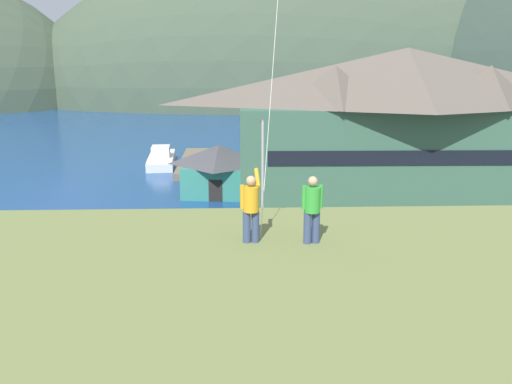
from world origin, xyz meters
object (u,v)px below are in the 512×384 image
at_px(storage_shed_waterside, 219,169).
at_px(person_kite_flyer, 251,206).
at_px(moored_boat_wharfside, 161,159).
at_px(parked_car_mid_row_far, 314,244).
at_px(person_companion, 312,208).
at_px(wharf_dock, 196,163).
at_px(parking_light_pole, 263,175).
at_px(parked_car_front_row_end, 75,253).
at_px(harbor_lodge, 404,120).
at_px(parked_car_back_row_right, 455,289).
at_px(parked_car_back_row_left, 37,308).
at_px(parked_car_mid_row_near, 192,260).
at_px(parked_car_corner_spot, 328,296).

height_order(storage_shed_waterside, person_kite_flyer, person_kite_flyer).
distance_m(moored_boat_wharfside, person_kite_flyer, 46.15).
distance_m(parked_car_mid_row_far, person_kite_flyer, 18.09).
bearing_deg(person_companion, wharf_dock, 98.02).
bearing_deg(parking_light_pole, parked_car_front_row_end, -159.43).
relative_size(harbor_lodge, person_kite_flyer, 15.32).
xyz_separation_m(parked_car_back_row_right, parked_car_back_row_left, (-18.68, -1.21, 0.00)).
height_order(harbor_lodge, parked_car_mid_row_near, harbor_lodge).
distance_m(parked_car_mid_row_far, person_companion, 17.91).
height_order(parked_car_corner_spot, person_companion, person_companion).
xyz_separation_m(parked_car_mid_row_near, person_kite_flyer, (2.75, -14.01, 6.86)).
relative_size(parked_car_back_row_right, person_companion, 2.44).
bearing_deg(parked_car_corner_spot, parked_car_mid_row_far, 87.11).
bearing_deg(person_kite_flyer, parked_car_back_row_left, 136.26).
distance_m(moored_boat_wharfside, parked_car_mid_row_near, 31.31).
bearing_deg(parked_car_back_row_right, parked_car_front_row_end, 164.04).
bearing_deg(parked_car_mid_row_near, moored_boat_wharfside, 100.43).
relative_size(harbor_lodge, parked_car_front_row_end, 6.69).
bearing_deg(parked_car_back_row_left, storage_shed_waterside, 72.93).
relative_size(parked_car_back_row_right, parking_light_pole, 0.55).
height_order(parked_car_mid_row_far, person_kite_flyer, person_kite_flyer).
relative_size(moored_boat_wharfside, parked_car_corner_spot, 2.03).
bearing_deg(harbor_lodge, wharf_dock, 143.45).
distance_m(moored_boat_wharfside, parked_car_back_row_left, 36.21).
xyz_separation_m(harbor_lodge, parked_car_back_row_right, (-3.65, -21.08, -5.38)).
xyz_separation_m(parking_light_pole, person_companion, (0.31, -19.26, 3.41)).
bearing_deg(moored_boat_wharfside, parked_car_front_row_end, -91.57).
relative_size(moored_boat_wharfside, parking_light_pole, 1.11).
distance_m(storage_shed_waterside, parked_car_back_row_right, 25.00).
bearing_deg(parked_car_front_row_end, parked_car_back_row_right, -15.96).
bearing_deg(parked_car_mid_row_far, harbor_lodge, 57.58).
relative_size(parked_car_back_row_left, parking_light_pole, 0.56).
relative_size(harbor_lodge, parked_car_corner_spot, 6.73).
xyz_separation_m(parked_car_mid_row_far, parked_car_back_row_left, (-13.03, -7.65, 0.00)).
bearing_deg(moored_boat_wharfside, person_companion, -77.51).
bearing_deg(parked_car_back_row_right, storage_shed_waterside, 117.42).
height_order(parking_light_pole, person_companion, person_companion).
height_order(parked_car_mid_row_near, parking_light_pole, parking_light_pole).
bearing_deg(storage_shed_waterside, harbor_lodge, -4.11).
distance_m(parked_car_back_row_right, person_kite_flyer, 15.40).
bearing_deg(parked_car_back_row_right, parked_car_back_row_left, -176.29).
height_order(parked_car_back_row_right, parked_car_back_row_left, same).
distance_m(person_kite_flyer, person_companion, 1.54).
bearing_deg(person_kite_flyer, parking_light_pole, 86.34).
bearing_deg(person_kite_flyer, harbor_lodge, 66.62).
xyz_separation_m(storage_shed_waterside, parked_car_back_row_right, (11.50, -22.17, -1.17)).
height_order(parked_car_mid_row_far, parked_car_front_row_end, same).
bearing_deg(wharf_dock, person_kite_flyer, -83.92).
bearing_deg(parked_car_mid_row_far, person_companion, -98.74).
distance_m(wharf_dock, parked_car_corner_spot, 35.92).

